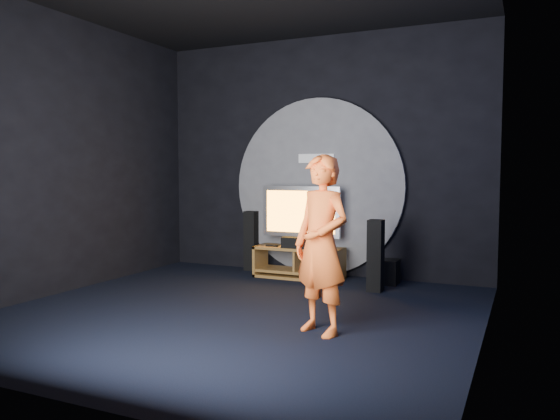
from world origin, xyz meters
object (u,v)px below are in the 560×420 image
(media_console, at_px, (299,265))
(tv, at_px, (301,214))
(tower_speaker_left, at_px, (252,241))
(player, at_px, (321,245))
(tower_speaker_right, at_px, (376,256))
(subwoofer, at_px, (387,272))

(media_console, relative_size, tv, 1.09)
(media_console, distance_m, tower_speaker_left, 1.00)
(player, bearing_deg, tower_speaker_right, 113.26)
(media_console, height_order, tower_speaker_left, tower_speaker_left)
(tower_speaker_right, bearing_deg, tower_speaker_left, 162.19)
(media_console, height_order, tv, tv)
(tower_speaker_right, height_order, subwoofer, tower_speaker_right)
(media_console, height_order, subwoofer, media_console)
(tower_speaker_right, xyz_separation_m, player, (-0.00, -1.99, 0.39))
(player, bearing_deg, media_console, 140.22)
(tv, xyz_separation_m, tower_speaker_left, (-0.92, 0.22, -0.47))
(tower_speaker_left, relative_size, subwoofer, 2.75)
(media_console, height_order, player, player)
(tower_speaker_left, xyz_separation_m, subwoofer, (2.16, -0.16, -0.29))
(tower_speaker_right, bearing_deg, media_console, 161.98)
(subwoofer, relative_size, player, 0.20)
(tower_speaker_left, distance_m, player, 3.45)
(media_console, xyz_separation_m, subwoofer, (1.24, 0.13, -0.03))
(media_console, xyz_separation_m, tv, (-0.01, 0.07, 0.73))
(tv, xyz_separation_m, subwoofer, (1.25, 0.06, -0.76))
(tv, bearing_deg, media_console, -83.57)
(tower_speaker_left, bearing_deg, subwoofer, -4.30)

